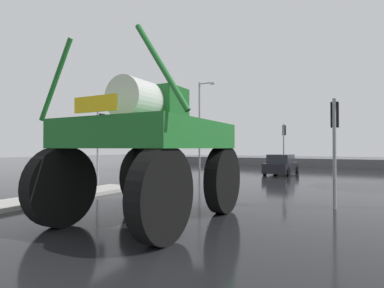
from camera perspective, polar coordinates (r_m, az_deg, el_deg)
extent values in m
plane|color=black|center=(19.83, 12.19, -6.55)|extent=(120.00, 120.00, 0.00)
cube|color=#B2AFA8|center=(13.16, -24.03, -9.12)|extent=(1.73, 7.46, 0.15)
cylinder|color=black|center=(10.94, -9.26, -5.90)|extent=(0.47, 2.06, 2.04)
cylinder|color=black|center=(9.44, 5.91, -6.73)|extent=(0.47, 2.06, 2.04)
cylinder|color=black|center=(8.47, -23.41, -7.36)|extent=(0.47, 2.06, 2.04)
cylinder|color=black|center=(6.41, -5.60, -9.57)|extent=(0.47, 2.06, 2.04)
cube|color=#1E6B28|center=(8.62, -7.90, 1.65)|extent=(3.70, 4.24, 0.74)
cube|color=#1A5B22|center=(9.05, -6.31, 7.15)|extent=(1.50, 1.18, 1.03)
cylinder|color=silver|center=(8.23, -10.34, 8.21)|extent=(1.14, 1.30, 1.10)
cylinder|color=#1E6B28|center=(8.55, -24.38, 10.89)|extent=(1.18, 0.16, 2.03)
cylinder|color=#1E6B28|center=(6.40, -5.74, 14.40)|extent=(1.32, 0.16, 1.95)
cube|color=yellow|center=(7.08, -17.84, 7.24)|extent=(1.26, 0.08, 0.36)
cube|color=black|center=(23.94, 16.53, -4.27)|extent=(1.88, 4.17, 0.70)
cube|color=#23282D|center=(23.76, 16.43, -2.68)|extent=(1.65, 2.17, 0.64)
cylinder|color=black|center=(25.48, 15.49, -4.57)|extent=(0.21, 0.61, 0.60)
cylinder|color=black|center=(25.05, 19.24, -4.63)|extent=(0.21, 0.61, 0.60)
cylinder|color=black|center=(22.91, 13.57, -5.01)|extent=(0.21, 0.61, 0.60)
cylinder|color=black|center=(22.43, 17.71, -5.09)|extent=(0.21, 0.61, 0.60)
cylinder|color=gray|center=(15.94, -17.37, -1.01)|extent=(0.11, 0.11, 3.85)
cube|color=black|center=(16.14, -16.79, 3.99)|extent=(0.24, 0.32, 0.84)
sphere|color=red|center=(16.30, -16.30, 4.90)|extent=(0.17, 0.17, 0.17)
sphere|color=#3C2403|center=(16.27, -16.30, 3.95)|extent=(0.17, 0.17, 0.17)
sphere|color=black|center=(16.25, -16.31, 3.01)|extent=(0.17, 0.17, 0.17)
cylinder|color=gray|center=(10.94, 25.32, -1.67)|extent=(0.11, 0.11, 3.63)
cube|color=black|center=(11.21, 25.36, 5.00)|extent=(0.24, 0.32, 0.84)
sphere|color=red|center=(11.43, 25.42, 6.25)|extent=(0.17, 0.17, 0.17)
sphere|color=#3C2403|center=(11.40, 25.43, 4.90)|extent=(0.17, 0.17, 0.17)
sphere|color=black|center=(11.38, 25.44, 3.55)|extent=(0.17, 0.17, 0.17)
cylinder|color=gray|center=(28.28, 5.83, -1.00)|extent=(0.11, 0.11, 3.77)
cube|color=black|center=(28.50, 6.00, 1.75)|extent=(0.24, 0.32, 0.84)
sphere|color=red|center=(28.69, 6.15, 2.27)|extent=(0.17, 0.17, 0.17)
sphere|color=#3C2403|center=(28.67, 6.15, 1.73)|extent=(0.17, 0.17, 0.17)
sphere|color=black|center=(28.66, 6.15, 1.19)|extent=(0.17, 0.17, 0.17)
cylinder|color=gray|center=(26.54, 16.94, -0.71)|extent=(0.11, 0.11, 4.03)
cube|color=black|center=(26.79, 17.02, 2.50)|extent=(0.24, 0.32, 0.84)
sphere|color=red|center=(26.99, 17.11, 3.05)|extent=(0.17, 0.17, 0.17)
sphere|color=#3C2403|center=(26.98, 17.11, 2.47)|extent=(0.17, 0.17, 0.17)
sphere|color=black|center=(26.96, 17.11, 1.90)|extent=(0.17, 0.17, 0.17)
cylinder|color=gray|center=(29.77, 1.43, 3.55)|extent=(0.18, 0.18, 8.49)
cylinder|color=gray|center=(30.04, 2.65, 11.41)|extent=(1.43, 0.10, 0.10)
cube|color=silver|center=(29.71, 3.91, 11.35)|extent=(0.50, 0.24, 0.16)
cylinder|color=#473828|center=(27.48, -5.89, -1.65)|extent=(0.42, 0.42, 3.16)
ellipsoid|color=brown|center=(27.59, -5.88, 4.49)|extent=(3.92, 3.92, 3.33)
cube|color=#59595B|center=(33.87, 19.48, -3.35)|extent=(28.25, 0.24, 0.90)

